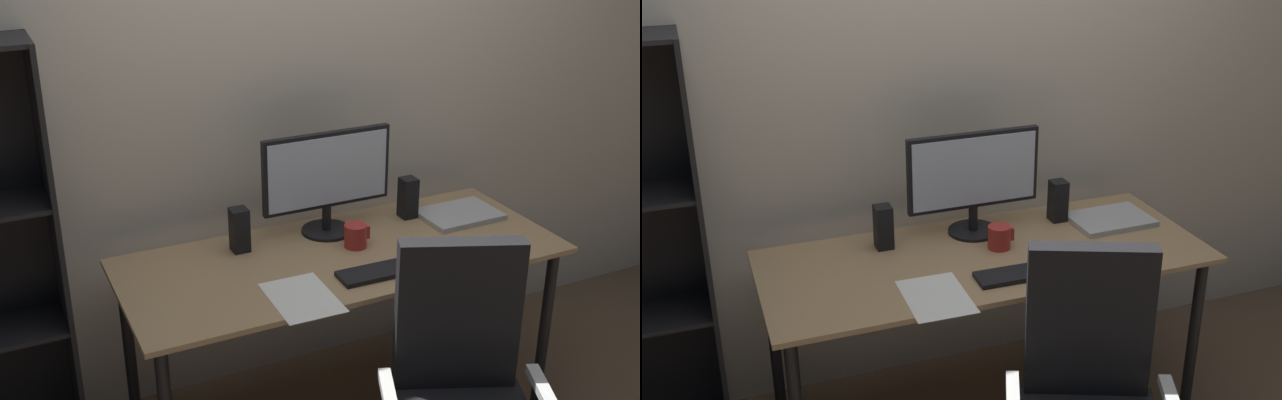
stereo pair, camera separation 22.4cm
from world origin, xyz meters
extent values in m
cube|color=beige|center=(0.00, 0.51, 1.30)|extent=(6.40, 0.10, 2.60)
cube|color=tan|center=(0.00, 0.00, 0.73)|extent=(1.67, 0.68, 0.02)
cylinder|color=black|center=(0.77, -0.28, 0.36)|extent=(0.04, 0.04, 0.72)
cylinder|color=black|center=(-0.77, 0.28, 0.36)|extent=(0.04, 0.04, 0.72)
cylinder|color=black|center=(0.77, 0.28, 0.36)|extent=(0.04, 0.04, 0.72)
cylinder|color=black|center=(0.03, 0.20, 0.75)|extent=(0.20, 0.20, 0.01)
cylinder|color=black|center=(0.03, 0.20, 0.80)|extent=(0.04, 0.04, 0.10)
cube|color=black|center=(0.03, 0.20, 1.00)|extent=(0.53, 0.03, 0.30)
cube|color=silver|center=(0.03, 0.19, 1.00)|extent=(0.50, 0.01, 0.27)
cube|color=black|center=(0.04, -0.20, 0.75)|extent=(0.29, 0.12, 0.02)
cube|color=black|center=(0.23, -0.22, 0.76)|extent=(0.08, 0.11, 0.03)
cylinder|color=#B72D28|center=(0.07, 0.03, 0.78)|extent=(0.09, 0.09, 0.09)
cube|color=#B72D28|center=(0.12, 0.03, 0.79)|extent=(0.02, 0.01, 0.05)
cube|color=#B7BABC|center=(0.59, 0.10, 0.75)|extent=(0.32, 0.24, 0.02)
cube|color=black|center=(-0.34, 0.19, 0.82)|extent=(0.06, 0.07, 0.17)
cube|color=black|center=(0.40, 0.19, 0.82)|extent=(0.06, 0.07, 0.17)
cube|color=white|center=(-0.27, -0.24, 0.74)|extent=(0.22, 0.30, 0.00)
cube|color=black|center=(0.13, -0.56, 0.75)|extent=(0.40, 0.22, 0.52)
cube|color=silver|center=(-0.17, -0.65, 0.58)|extent=(0.14, 0.26, 0.03)
cube|color=black|center=(-0.98, 0.30, 0.79)|extent=(0.02, 0.28, 1.58)
camera|label=1|loc=(-1.20, -2.32, 2.05)|focal=43.63mm
camera|label=2|loc=(-0.99, -2.41, 2.05)|focal=43.63mm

